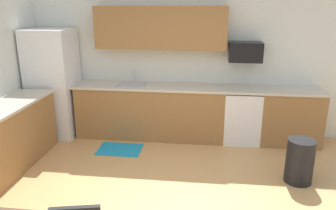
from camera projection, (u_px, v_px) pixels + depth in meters
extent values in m
cube|color=silver|center=(179.00, 59.00, 5.87)|extent=(5.80, 0.10, 2.70)
cube|color=olive|center=(151.00, 112.00, 5.86)|extent=(2.56, 0.60, 0.90)
cube|color=olive|center=(289.00, 117.00, 5.59)|extent=(0.99, 0.60, 0.90)
cube|color=olive|center=(4.00, 141.00, 4.65)|extent=(0.60, 2.00, 0.90)
cube|color=beige|center=(177.00, 87.00, 5.66)|extent=(4.80, 0.64, 0.04)
cube|color=olive|center=(160.00, 28.00, 5.53)|extent=(2.20, 0.34, 0.70)
cube|color=white|center=(54.00, 83.00, 5.83)|extent=(0.76, 0.70, 1.88)
cube|color=white|center=(241.00, 116.00, 5.68)|extent=(0.60, 0.60, 0.88)
cube|color=black|center=(243.00, 90.00, 5.54)|extent=(0.60, 0.60, 0.03)
cube|color=black|center=(245.00, 52.00, 5.45)|extent=(0.54, 0.36, 0.32)
cube|color=#A5A8AD|center=(132.00, 88.00, 5.77)|extent=(0.48, 0.40, 0.14)
cylinder|color=#B2B5BA|center=(134.00, 77.00, 5.89)|extent=(0.02, 0.02, 0.24)
cylinder|color=black|center=(300.00, 161.00, 4.38)|extent=(0.36, 0.36, 0.60)
cube|color=#198CBF|center=(120.00, 149.00, 5.42)|extent=(0.70, 0.50, 0.01)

